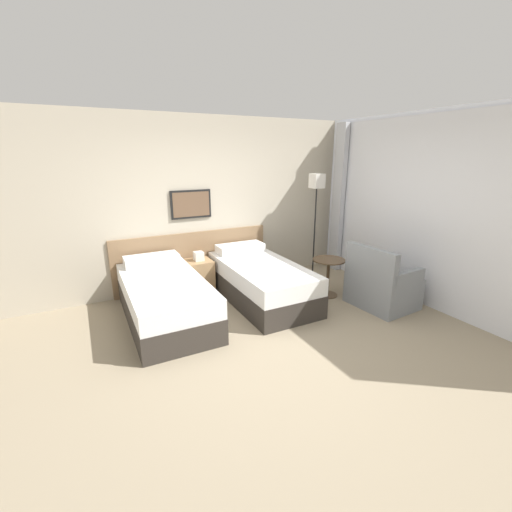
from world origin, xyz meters
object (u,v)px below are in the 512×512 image
Objects in this scene: armchair at (381,286)px; bed_near_door at (165,299)px; side_table at (328,270)px; bed_near_window at (261,281)px; floor_lamp at (316,194)px; nightstand at (200,275)px.

bed_near_door is at bearing 66.72° from armchair.
bed_near_door is 2.45m from side_table.
bed_near_door is 1.43m from bed_near_window.
armchair is (0.43, -0.66, -0.12)m from side_table.
bed_near_window is at bearing -159.58° from floor_lamp.
bed_near_door is 2.13× the size of armchair.
floor_lamp is (2.05, -0.22, 1.20)m from nightstand.
floor_lamp is at bearing 20.42° from bed_near_window.
nightstand is 1.12× the size of side_table.
bed_near_door is 3.03m from armchair.
bed_near_window is 1.08× the size of floor_lamp.
nightstand is (-0.71, 0.72, -0.02)m from bed_near_window.
bed_near_door and bed_near_window have the same top height.
armchair is at bearing -19.46° from bed_near_door.
bed_near_door is 1.08× the size of floor_lamp.
bed_near_window is (1.43, 0.00, 0.00)m from bed_near_door.
armchair reaches higher than bed_near_window.
nightstand is (0.71, 0.72, -0.02)m from bed_near_door.
bed_near_door is 2.96× the size of nightstand.
side_table is at bearing -112.31° from floor_lamp.
floor_lamp is 3.08× the size of side_table.
nightstand is at bearing 134.82° from bed_near_window.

